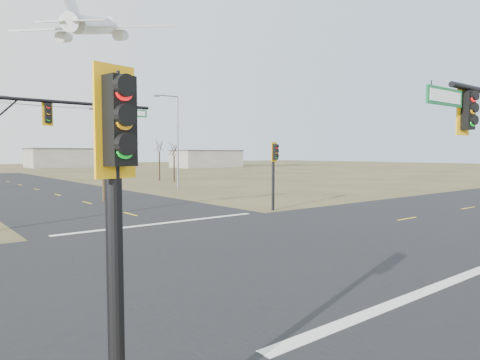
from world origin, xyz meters
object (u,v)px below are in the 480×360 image
object	(u,v)px
mast_arm_far	(47,128)
bare_tree_c	(174,149)
pedestal_signal_ne	(275,161)
streetlight_a	(176,136)
utility_pole_near	(103,149)
pedestal_signal_sw	(117,183)
bare_tree_d	(159,145)

from	to	relation	value
mast_arm_far	bare_tree_c	distance (m)	35.20
pedestal_signal_ne	streetlight_a	distance (m)	19.91
pedestal_signal_ne	utility_pole_near	world-z (taller)	utility_pole_near
pedestal_signal_sw	utility_pole_near	world-z (taller)	utility_pole_near
pedestal_signal_ne	utility_pole_near	xyz separation A→B (m)	(-6.99, 12.73, 0.83)
mast_arm_far	bare_tree_d	size ratio (longest dim) A/B	1.44
bare_tree_d	pedestal_signal_sw	bearing A→B (deg)	-118.24
pedestal_signal_sw	utility_pole_near	bearing A→B (deg)	57.77
streetlight_a	bare_tree_c	xyz separation A→B (m)	(5.65, 10.35, -1.19)
utility_pole_near	streetlight_a	size ratio (longest dim) A/B	0.79
bare_tree_c	mast_arm_far	bearing A→B (deg)	-130.53
pedestal_signal_ne	pedestal_signal_sw	world-z (taller)	pedestal_signal_sw
utility_pole_near	bare_tree_d	xyz separation A→B (m)	(15.91, 20.67, 0.80)
mast_arm_far	bare_tree_d	distance (m)	37.81
pedestal_signal_sw	streetlight_a	size ratio (longest dim) A/B	0.49
mast_arm_far	streetlight_a	bearing A→B (deg)	42.91
streetlight_a	pedestal_signal_sw	bearing A→B (deg)	-116.21
mast_arm_far	pedestal_signal_sw	bearing A→B (deg)	-102.73
utility_pole_near	bare_tree_d	size ratio (longest dim) A/B	1.28
pedestal_signal_sw	bare_tree_c	xyz separation A→B (m)	(26.99, 46.05, 0.99)
utility_pole_near	pedestal_signal_ne	bearing A→B (deg)	-61.23
streetlight_a	bare_tree_c	size ratio (longest dim) A/B	1.76
utility_pole_near	bare_tree_c	distance (m)	23.55
mast_arm_far	pedestal_signal_ne	size ratio (longest dim) A/B	1.91
streetlight_a	utility_pole_near	bearing A→B (deg)	-142.92
streetlight_a	bare_tree_c	distance (m)	11.85
pedestal_signal_ne	bare_tree_d	world-z (taller)	bare_tree_d
mast_arm_far	utility_pole_near	world-z (taller)	utility_pole_near
pedestal_signal_ne	mast_arm_far	bearing A→B (deg)	158.22
mast_arm_far	pedestal_signal_ne	bearing A→B (deg)	-13.27
utility_pole_near	bare_tree_d	distance (m)	26.09
streetlight_a	mast_arm_far	bearing A→B (deg)	-131.74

